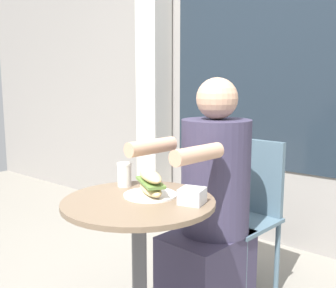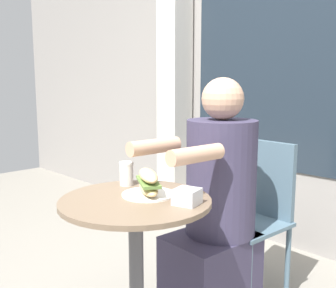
{
  "view_description": "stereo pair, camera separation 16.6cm",
  "coord_description": "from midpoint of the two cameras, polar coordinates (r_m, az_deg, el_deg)",
  "views": [
    {
      "loc": [
        1.04,
        -1.08,
        1.18
      ],
      "look_at": [
        0.0,
        0.18,
        0.93
      ],
      "focal_mm": 42.0,
      "sensor_mm": 36.0,
      "label": 1
    },
    {
      "loc": [
        1.16,
        -0.97,
        1.18
      ],
      "look_at": [
        0.0,
        0.18,
        0.93
      ],
      "focal_mm": 42.0,
      "sensor_mm": 36.0,
      "label": 2
    }
  ],
  "objects": [
    {
      "name": "diner_chair",
      "position": [
        2.25,
        9.19,
        -8.44
      ],
      "size": [
        0.41,
        0.41,
        0.87
      ],
      "rotation": [
        0.0,
        0.0,
        3.06
      ],
      "color": "slate",
      "rests_on": "ground_plane"
    },
    {
      "name": "seated_diner",
      "position": [
        1.97,
        3.79,
        -10.6
      ],
      "size": [
        0.38,
        0.62,
        1.21
      ],
      "rotation": [
        0.0,
        0.0,
        3.06
      ],
      "color": "#38334C",
      "rests_on": "ground_plane"
    },
    {
      "name": "sandwich_on_plate",
      "position": [
        1.6,
        -5.45,
        -5.99
      ],
      "size": [
        0.22,
        0.22,
        0.1
      ],
      "rotation": [
        0.0,
        0.0,
        -0.56
      ],
      "color": "white",
      "rests_on": "cafe_table"
    },
    {
      "name": "lattice_pillar",
      "position": [
        3.38,
        -3.49,
        9.08
      ],
      "size": [
        0.22,
        0.22,
        2.4
      ],
      "color": "beige",
      "rests_on": "ground_plane"
    },
    {
      "name": "storefront_wall",
      "position": [
        2.88,
        17.14,
        12.74
      ],
      "size": [
        8.0,
        0.09,
        2.8
      ],
      "color": "gray",
      "rests_on": "ground_plane"
    },
    {
      "name": "cafe_table",
      "position": [
        1.64,
        -7.2,
        -14.9
      ],
      "size": [
        0.61,
        0.61,
        0.73
      ],
      "color": "brown",
      "rests_on": "ground_plane"
    },
    {
      "name": "drink_cup",
      "position": [
        1.76,
        -9.04,
        -4.42
      ],
      "size": [
        0.06,
        0.06,
        0.11
      ],
      "color": "silver",
      "rests_on": "cafe_table"
    },
    {
      "name": "napkin_box",
      "position": [
        1.5,
        0.36,
        -7.59
      ],
      "size": [
        0.11,
        0.11,
        0.06
      ],
      "rotation": [
        0.0,
        0.0,
        0.26
      ],
      "color": "silver",
      "rests_on": "cafe_table"
    }
  ]
}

